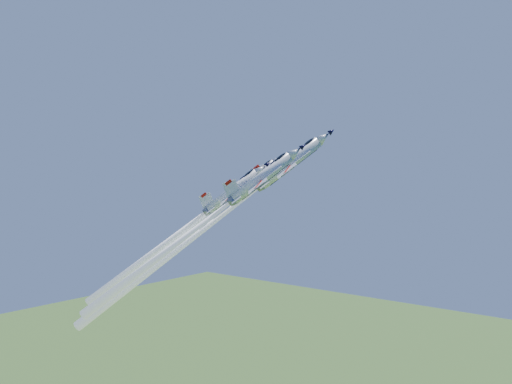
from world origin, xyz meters
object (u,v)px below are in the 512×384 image
Objects in this scene: jet_lead at (209,225)px; jet_slot at (183,230)px; jet_left at (210,212)px; jet_right at (198,227)px.

jet_slot is (-3.67, -3.60, -0.88)m from jet_lead.
jet_right is (7.72, -11.25, -1.65)m from jet_left.
jet_lead is 5.22m from jet_slot.
jet_left is at bearing 137.81° from jet_slot.
jet_left is 0.80× the size of jet_right.
jet_lead is at bearing 169.96° from jet_right.
jet_slot is at bearing -42.19° from jet_left.
jet_left is (-3.40, 3.76, 2.15)m from jet_lead.
jet_left reaches higher than jet_slot.
jet_lead reaches higher than jet_right.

